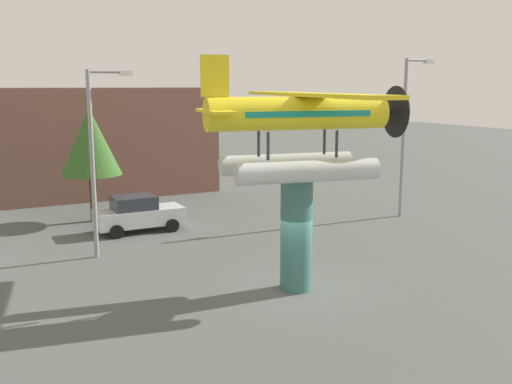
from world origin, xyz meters
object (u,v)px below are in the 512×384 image
(car_mid_silver, at_px, (138,214))
(streetlight_secondary, at_px, (407,127))
(storefront_building, at_px, (104,140))
(tree_east, at_px, (90,142))
(streetlight_primary, at_px, (97,150))
(display_pedestal, at_px, (296,234))
(floatplane_monument, at_px, (301,128))

(car_mid_silver, relative_size, streetlight_secondary, 0.50)
(car_mid_silver, distance_m, storefront_building, 11.83)
(storefront_building, height_order, tree_east, storefront_building)
(car_mid_silver, bearing_deg, streetlight_primary, -126.70)
(streetlight_primary, height_order, tree_east, streetlight_primary)
(tree_east, bearing_deg, storefront_building, 72.75)
(display_pedestal, height_order, floatplane_monument, floatplane_monument)
(streetlight_primary, height_order, storefront_building, streetlight_primary)
(floatplane_monument, xyz_separation_m, car_mid_silver, (-2.67, 10.53, -4.72))
(floatplane_monument, distance_m, streetlight_secondary, 13.29)
(floatplane_monument, xyz_separation_m, tree_east, (-4.12, 13.69, -1.48))
(streetlight_secondary, bearing_deg, streetlight_primary, -179.33)
(floatplane_monument, bearing_deg, tree_east, 116.91)
(car_mid_silver, xyz_separation_m, tree_east, (-1.45, 3.16, 3.25))
(streetlight_secondary, relative_size, tree_east, 1.43)
(car_mid_silver, bearing_deg, tree_east, 114.62)
(tree_east, bearing_deg, streetlight_secondary, -22.87)
(floatplane_monument, relative_size, tree_east, 1.78)
(car_mid_silver, distance_m, tree_east, 4.76)
(streetlight_primary, relative_size, streetlight_secondary, 0.91)
(display_pedestal, xyz_separation_m, streetlight_primary, (-5.10, 7.07, 2.48))
(car_mid_silver, height_order, streetlight_secondary, streetlight_secondary)
(streetlight_secondary, height_order, storefront_building, streetlight_secondary)
(car_mid_silver, height_order, streetlight_primary, streetlight_primary)
(storefront_building, bearing_deg, streetlight_primary, -103.92)
(floatplane_monument, distance_m, car_mid_silver, 11.85)
(storefront_building, relative_size, tree_east, 2.32)
(streetlight_secondary, bearing_deg, tree_east, 157.13)
(streetlight_secondary, xyz_separation_m, storefront_building, (-12.62, 14.74, -1.41))
(streetlight_primary, relative_size, tree_east, 1.30)
(streetlight_primary, bearing_deg, storefront_building, 76.08)
(floatplane_monument, relative_size, car_mid_silver, 2.48)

